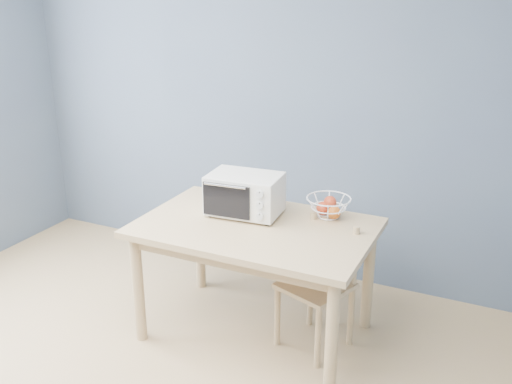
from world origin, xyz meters
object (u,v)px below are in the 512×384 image
at_px(dining_table, 255,240).
at_px(dining_chair, 319,286).
at_px(toaster_oven, 242,193).
at_px(fruit_basket, 329,206).

distance_m(dining_table, dining_chair, 0.48).
height_order(dining_table, toaster_oven, toaster_oven).
distance_m(toaster_oven, dining_chair, 0.74).
height_order(toaster_oven, fruit_basket, toaster_oven).
xyz_separation_m(toaster_oven, dining_chair, (0.54, -0.05, -0.50)).
bearing_deg(fruit_basket, dining_chair, -81.69).
bearing_deg(toaster_oven, dining_chair, -10.01).
bearing_deg(dining_table, dining_chair, 9.88).
distance_m(fruit_basket, dining_chair, 0.49).
bearing_deg(toaster_oven, dining_table, -43.70).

